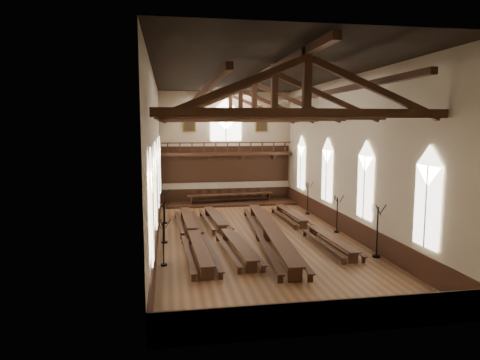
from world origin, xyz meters
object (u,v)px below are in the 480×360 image
object	(u,v)px
refectory_row_b	(225,230)
candelabrum_right_mid	(337,221)
refectory_row_d	(308,225)
high_table	(230,195)
dais	(230,203)
candelabrum_left_mid	(164,230)
candelabrum_right_near	(377,241)
candelabrum_right_far	(308,204)
refectory_row_a	(193,232)
candelabrum_left_far	(165,213)
candelabrum_left_near	(164,252)
refectory_row_c	(270,231)

from	to	relation	value
refectory_row_b	candelabrum_right_mid	world-z (taller)	candelabrum_right_mid
refectory_row_d	high_table	xyz separation A→B (m)	(-3.51, 11.04, 0.32)
dais	high_table	distance (m)	0.71
refectory_row_d	candelabrum_left_mid	size ratio (longest dim) A/B	5.24
candelabrum_right_near	candelabrum_right_far	bearing A→B (deg)	90.00
refectory_row_a	high_table	xyz separation A→B (m)	(4.02, 11.86, 0.27)
refectory_row_a	high_table	world-z (taller)	high_table
refectory_row_b	candelabrum_right_near	xyz separation A→B (m)	(7.41, -5.31, 0.36)
dais	candelabrum_left_far	xyz separation A→B (m)	(-5.73, -6.83, 0.67)
refectory_row_b	high_table	bearing A→B (deg)	79.89
candelabrum_left_near	candelabrum_left_mid	bearing A→B (deg)	90.00
refectory_row_d	candelabrum_right_far	world-z (taller)	candelabrum_right_far
candelabrum_right_mid	candelabrum_right_far	xyz separation A→B (m)	(0.00, 5.92, 0.05)
candelabrum_left_far	candelabrum_right_mid	distance (m)	11.97
candelabrum_right_far	refectory_row_c	bearing A→B (deg)	-124.01
refectory_row_d	candelabrum_left_far	bearing A→B (deg)	155.54
candelabrum_right_near	candelabrum_right_mid	size ratio (longest dim) A/B	1.17
refectory_row_b	refectory_row_d	size ratio (longest dim) A/B	1.03
refectory_row_c	refectory_row_a	bearing A→B (deg)	172.75
candelabrum_left_near	refectory_row_a	bearing A→B (deg)	68.70
candelabrum_left_far	candelabrum_left_near	bearing A→B (deg)	-90.00
dais	refectory_row_d	bearing A→B (deg)	-72.34
candelabrum_left_near	candelabrum_right_far	xyz separation A→B (m)	(11.10, 10.85, 0.09)
refectory_row_a	dais	world-z (taller)	refectory_row_a
candelabrum_right_near	high_table	bearing A→B (deg)	107.79
candelabrum_left_mid	candelabrum_left_near	bearing A→B (deg)	-90.00
candelabrum_left_near	candelabrum_left_mid	world-z (taller)	candelabrum_left_mid
refectory_row_c	candelabrum_right_near	world-z (taller)	candelabrum_right_near
refectory_row_b	candelabrum_left_far	distance (m)	5.90
candelabrum_right_near	candelabrum_right_far	xyz separation A→B (m)	(0.00, 11.35, -0.07)
high_table	candelabrum_right_mid	bearing A→B (deg)	-64.61
refectory_row_a	candelabrum_right_near	world-z (taller)	candelabrum_right_near
candelabrum_left_mid	refectory_row_c	bearing A→B (deg)	-3.78
refectory_row_a	candelabrum_right_near	xyz separation A→B (m)	(9.39, -4.88, 0.34)
refectory_row_c	high_table	size ratio (longest dim) A/B	1.94
refectory_row_c	candelabrum_left_mid	distance (m)	6.35
candelabrum_left_mid	candelabrum_right_near	bearing A→B (deg)	-22.98
refectory_row_d	candelabrum_right_near	distance (m)	6.01
refectory_row_d	candelabrum_right_mid	size ratio (longest dim) A/B	5.56
candelabrum_right_far	candelabrum_left_far	bearing A→B (deg)	-172.60
refectory_row_c	candelabrum_right_near	xyz separation A→B (m)	(4.76, -4.29, 0.28)
refectory_row_d	candelabrum_left_mid	world-z (taller)	candelabrum_left_mid
candelabrum_left_mid	candelabrum_right_near	world-z (taller)	candelabrum_right_near
candelabrum_right_near	refectory_row_c	bearing A→B (deg)	138.00
refectory_row_b	candelabrum_left_far	bearing A→B (deg)	128.77
candelabrum_right_near	candelabrum_right_far	world-z (taller)	candelabrum_right_near
refectory_row_a	candelabrum_right_far	bearing A→B (deg)	34.55
refectory_row_a	candelabrum_left_mid	world-z (taller)	candelabrum_left_mid
refectory_row_b	candelabrum_left_mid	xyz separation A→B (m)	(-3.69, -0.60, 0.28)
refectory_row_d	candelabrum_left_mid	bearing A→B (deg)	-173.86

